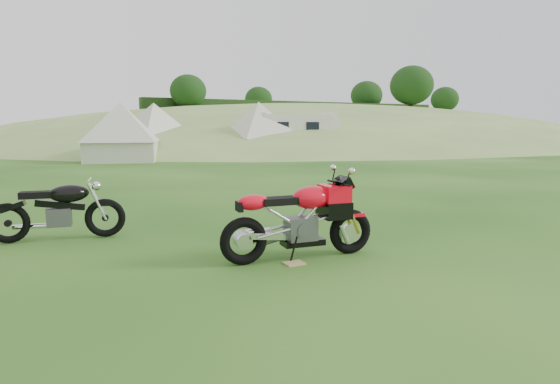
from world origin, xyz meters
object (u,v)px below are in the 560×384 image
plywood_board (294,263)px  tent_mid (155,130)px  tent_right (259,130)px  vintage_moto_d (57,208)px  caravan (294,134)px  sport_motorcycle (299,213)px  tent_left (122,133)px

plywood_board → tent_mid: size_ratio=0.07×
plywood_board → tent_right: tent_right is taller
vintage_moto_d → caravan: bearing=61.0°
tent_mid → sport_motorcycle: bearing=-119.4°
sport_motorcycle → tent_mid: bearing=88.8°
vintage_moto_d → tent_mid: bearing=83.4°
tent_right → tent_left: bearing=-178.0°
tent_mid → tent_left: bearing=-141.5°
plywood_board → tent_right: bearing=65.7°
tent_mid → caravan: bearing=-47.7°
sport_motorcycle → tent_mid: 23.33m
plywood_board → tent_mid: 23.57m
plywood_board → tent_mid: bearing=80.9°
tent_left → caravan: (10.06, 0.62, -0.17)m
tent_mid → tent_right: size_ratio=1.00×
caravan → plywood_board: bearing=-105.9°
sport_motorcycle → plywood_board: size_ratio=8.26×
sport_motorcycle → tent_mid: size_ratio=0.62×
tent_right → caravan: bearing=-9.0°
plywood_board → tent_mid: (3.71, 23.23, 1.43)m
vintage_moto_d → tent_right: bearing=66.2°
vintage_moto_d → tent_left: (3.68, 16.02, 0.88)m
plywood_board → vintage_moto_d: bearing=132.8°
vintage_moto_d → tent_mid: (6.30, 20.43, 0.94)m
sport_motorcycle → caravan: bearing=67.8°
sport_motorcycle → tent_left: (0.91, 18.64, 0.77)m
tent_left → tent_right: size_ratio=0.96×
tent_mid → tent_right: 6.30m
tent_right → caravan: tent_right is taller
tent_left → caravan: tent_left is taller
sport_motorcycle → plywood_board: 0.66m
caravan → tent_mid: bearing=166.9°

